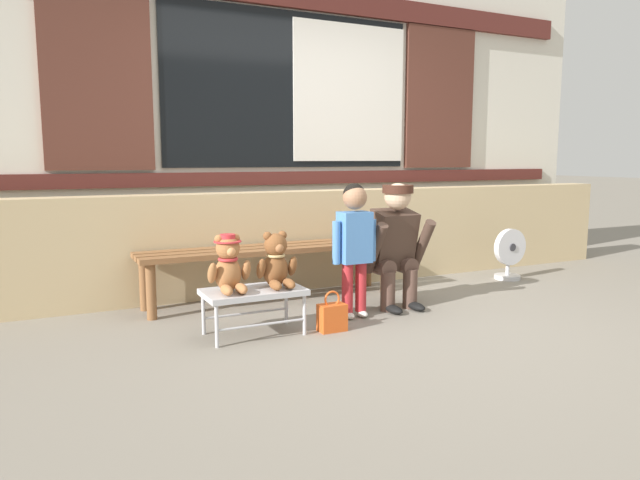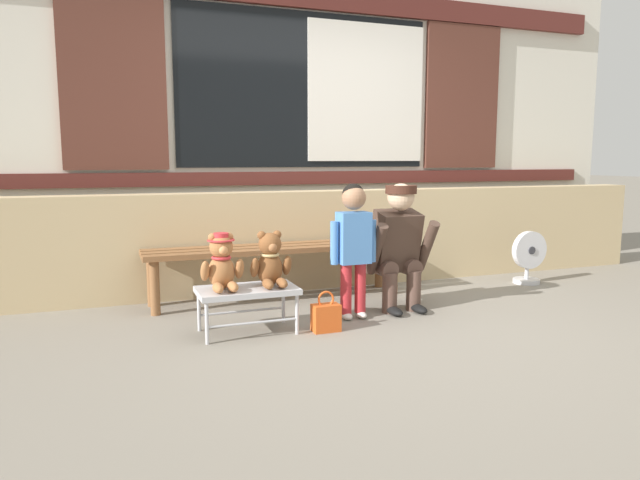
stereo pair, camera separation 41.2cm
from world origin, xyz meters
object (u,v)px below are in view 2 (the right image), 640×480
object	(u,v)px
small_display_bench	(247,293)
adult_crouching	(398,246)
teddy_bear_plain	(271,261)
floor_fan	(529,258)
child_standing	(353,236)
handbag_on_ground	(326,317)
wooden_bench_long	(278,254)
teddy_bear_with_hat	(222,263)

from	to	relation	value
small_display_bench	adult_crouching	world-z (taller)	adult_crouching
teddy_bear_plain	floor_fan	world-z (taller)	teddy_bear_plain
child_standing	adult_crouching	world-z (taller)	child_standing
handbag_on_ground	floor_fan	xyz separation A→B (m)	(2.26, 0.74, 0.14)
wooden_bench_long	adult_crouching	distance (m)	0.97
teddy_bear_with_hat	child_standing	xyz separation A→B (m)	(0.95, 0.08, 0.12)
teddy_bear_with_hat	teddy_bear_plain	bearing A→B (deg)	-0.13
floor_fan	adult_crouching	bearing A→B (deg)	-165.90
teddy_bear_plain	handbag_on_ground	size ratio (longest dim) A/B	1.34
teddy_bear_with_hat	floor_fan	world-z (taller)	teddy_bear_with_hat
small_display_bench	teddy_bear_plain	size ratio (longest dim) A/B	1.76
teddy_bear_with_hat	child_standing	distance (m)	0.96
wooden_bench_long	teddy_bear_plain	size ratio (longest dim) A/B	5.78
child_standing	floor_fan	size ratio (longest dim) A/B	2.00
wooden_bench_long	teddy_bear_with_hat	distance (m)	1.01
adult_crouching	floor_fan	bearing A→B (deg)	14.10
handbag_on_ground	teddy_bear_plain	bearing A→B (deg)	155.37
teddy_bear_with_hat	floor_fan	bearing A→B (deg)	11.43
teddy_bear_with_hat	handbag_on_ground	size ratio (longest dim) A/B	1.34
floor_fan	child_standing	bearing A→B (deg)	-165.37
teddy_bear_plain	floor_fan	size ratio (longest dim) A/B	0.76
child_standing	handbag_on_ground	bearing A→B (deg)	-142.32
wooden_bench_long	teddy_bear_with_hat	xyz separation A→B (m)	(-0.61, -0.80, 0.10)
adult_crouching	floor_fan	size ratio (longest dim) A/B	1.98
small_display_bench	child_standing	size ratio (longest dim) A/B	0.67
small_display_bench	teddy_bear_plain	world-z (taller)	teddy_bear_plain
wooden_bench_long	handbag_on_ground	world-z (taller)	wooden_bench_long
wooden_bench_long	teddy_bear_plain	bearing A→B (deg)	-109.70
small_display_bench	handbag_on_ground	size ratio (longest dim) A/B	2.35
small_display_bench	floor_fan	xyz separation A→B (m)	(2.75, 0.59, -0.03)
wooden_bench_long	small_display_bench	distance (m)	0.92
small_display_bench	handbag_on_ground	xyz separation A→B (m)	(0.49, -0.15, -0.17)
wooden_bench_long	floor_fan	bearing A→B (deg)	-5.19
teddy_bear_with_hat	handbag_on_ground	xyz separation A→B (m)	(0.65, -0.15, -0.38)
child_standing	floor_fan	distance (m)	2.06
teddy_bear_with_hat	floor_fan	xyz separation A→B (m)	(2.91, 0.59, -0.23)
wooden_bench_long	teddy_bear_with_hat	bearing A→B (deg)	-127.20
adult_crouching	handbag_on_ground	bearing A→B (deg)	-153.79
adult_crouching	teddy_bear_with_hat	bearing A→B (deg)	-171.63
teddy_bear_plain	adult_crouching	distance (m)	1.07
adult_crouching	small_display_bench	bearing A→B (deg)	-170.44
small_display_bench	child_standing	bearing A→B (deg)	5.64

